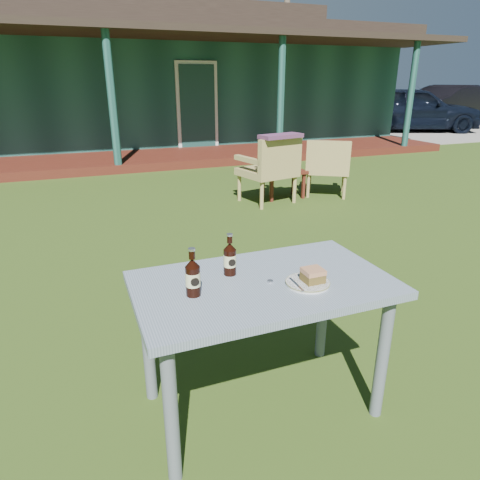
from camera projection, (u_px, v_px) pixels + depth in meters
name	position (u px, v px, depth m)	size (l,w,h in m)	color
ground	(185.00, 280.00, 3.65)	(80.00, 80.00, 0.00)	#334916
pavilion	(93.00, 80.00, 11.27)	(15.80, 8.30, 3.45)	#1C4841
gravel_strip	(421.00, 130.00, 14.63)	(9.00, 6.00, 0.02)	gray
tree_mid	(142.00, 5.00, 19.14)	(0.28, 0.28, 9.50)	brown
car_near	(412.00, 109.00, 13.93)	(1.70, 4.23, 1.44)	black
car_far	(458.00, 105.00, 16.22)	(1.52, 4.37, 1.44)	black
cafe_table	(263.00, 300.00, 2.03)	(1.20, 0.70, 0.72)	slate
plate	(308.00, 283.00, 1.96)	(0.20, 0.20, 0.01)	silver
cake_slice	(313.00, 275.00, 1.95)	(0.09, 0.09, 0.06)	brown
fork	(296.00, 284.00, 1.93)	(0.01, 0.14, 0.00)	silver
cola_bottle_near	(230.00, 258.00, 2.04)	(0.06, 0.06, 0.21)	black
cola_bottle_far	(193.00, 277.00, 1.84)	(0.07, 0.07, 0.22)	black
bottle_cap	(270.00, 281.00, 1.99)	(0.03, 0.03, 0.01)	silver
armchair_left	(271.00, 167.00, 5.76)	(0.79, 0.76, 0.90)	#A59252
armchair_right	(328.00, 165.00, 6.16)	(0.82, 0.80, 0.82)	#A59252
floral_throw	(281.00, 136.00, 5.47)	(0.58, 0.23, 0.05)	#593051
side_table	(283.00, 174.00, 6.09)	(0.60, 0.40, 0.40)	#4B1B12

